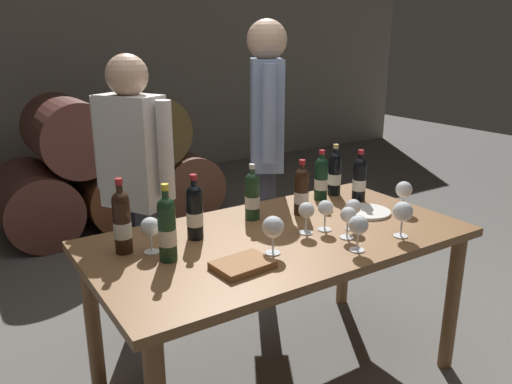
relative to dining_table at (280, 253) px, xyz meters
name	(u,v)px	position (x,y,z in m)	size (l,w,h in m)	color
ground_plane	(278,377)	(0.00, 0.00, -0.67)	(14.00, 14.00, 0.00)	#66635E
cellar_back_wall	(56,57)	(0.00, 4.20, 0.73)	(10.00, 0.24, 2.80)	gray
barrel_stack	(109,167)	(0.00, 2.60, -0.15)	(1.86, 0.90, 1.15)	brown
dining_table	(280,253)	(0.00, 0.00, 0.00)	(1.70, 0.90, 0.76)	brown
wine_bottle_0	(122,221)	(-0.66, 0.19, 0.23)	(0.07, 0.07, 0.32)	black
wine_bottle_1	(252,195)	(0.01, 0.24, 0.21)	(0.07, 0.07, 0.28)	#19381E
wine_bottle_2	(301,191)	(0.25, 0.17, 0.21)	(0.07, 0.07, 0.28)	black
wine_bottle_3	(335,173)	(0.61, 0.33, 0.22)	(0.07, 0.07, 0.29)	black
wine_bottle_4	(167,228)	(-0.53, 0.02, 0.23)	(0.07, 0.07, 0.32)	#19381E
wine_bottle_5	(359,179)	(0.65, 0.18, 0.21)	(0.07, 0.07, 0.28)	black
wine_bottle_6	(195,211)	(-0.34, 0.17, 0.22)	(0.07, 0.07, 0.29)	black
wine_bottle_7	(321,178)	(0.49, 0.30, 0.21)	(0.07, 0.07, 0.28)	black
wine_glass_0	(404,190)	(0.72, -0.08, 0.20)	(0.08, 0.08, 0.16)	white
wine_glass_1	(150,228)	(-0.56, 0.13, 0.20)	(0.08, 0.08, 0.15)	white
wine_glass_2	(325,209)	(0.21, -0.07, 0.19)	(0.07, 0.07, 0.14)	white
wine_glass_3	(306,211)	(0.11, -0.05, 0.20)	(0.07, 0.07, 0.15)	white
wine_glass_4	(353,208)	(0.32, -0.13, 0.19)	(0.07, 0.07, 0.15)	white
wine_glass_5	(358,226)	(0.17, -0.32, 0.20)	(0.08, 0.08, 0.16)	white
wine_glass_6	(403,212)	(0.44, -0.31, 0.21)	(0.09, 0.09, 0.16)	white
wine_glass_7	(273,228)	(-0.14, -0.15, 0.21)	(0.09, 0.09, 0.16)	white
wine_glass_8	(348,216)	(0.23, -0.19, 0.19)	(0.07, 0.07, 0.14)	white
tasting_notebook	(243,265)	(-0.32, -0.20, 0.11)	(0.22, 0.16, 0.03)	#936038
serving_plate	(367,212)	(0.54, 0.00, 0.10)	(0.24, 0.24, 0.01)	white
sommelier_presenting	(266,137)	(0.43, 0.75, 0.37)	(0.31, 0.44, 1.72)	#383842
taster_seated_left	(134,177)	(-0.41, 0.72, 0.25)	(0.32, 0.44, 1.54)	#383842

